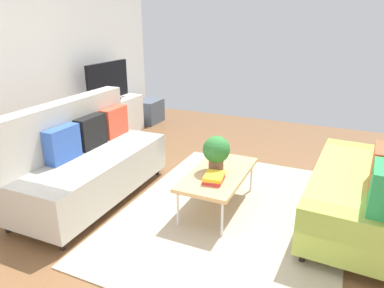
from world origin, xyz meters
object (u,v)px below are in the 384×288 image
at_px(table_book_0, 214,180).
at_px(tv_console, 110,120).
at_px(potted_plant, 216,151).
at_px(couch_green, 368,184).
at_px(vase_0, 82,103).
at_px(bottle_0, 102,98).
at_px(tv, 108,83).
at_px(storage_trunk, 149,111).
at_px(coffee_table, 218,175).
at_px(vase_1, 90,102).
at_px(couch_beige, 86,161).
at_px(bottle_1, 106,96).

bearing_deg(table_book_0, tv_console, 56.57).
bearing_deg(tv_console, potted_plant, -120.04).
height_order(couch_green, vase_0, couch_green).
xyz_separation_m(potted_plant, bottle_0, (1.20, 2.40, 0.10)).
height_order(couch_green, tv, tv).
xyz_separation_m(storage_trunk, vase_0, (-1.68, 0.15, 0.52)).
bearing_deg(coffee_table, table_book_0, -171.04).
bearing_deg(potted_plant, vase_1, 68.07).
height_order(couch_beige, potted_plant, couch_beige).
distance_m(couch_green, bottle_1, 4.01).
distance_m(couch_green, storage_trunk, 4.43).
relative_size(coffee_table, bottle_1, 5.09).
height_order(tv, storage_trunk, tv).
bearing_deg(vase_0, tv, -6.88).
distance_m(coffee_table, table_book_0, 0.23).
distance_m(couch_beige, tv, 2.16).
distance_m(coffee_table, vase_0, 2.69).
xyz_separation_m(vase_1, bottle_1, (0.30, -0.09, 0.04)).
distance_m(storage_trunk, bottle_1, 1.32).
bearing_deg(tv_console, tv, -90.00).
relative_size(tv_console, vase_0, 7.08).
height_order(tv, table_book_0, tv).
xyz_separation_m(couch_beige, bottle_0, (1.62, 1.02, 0.29)).
bearing_deg(couch_beige, coffee_table, 104.39).
relative_size(couch_beige, couch_green, 0.99).
height_order(tv_console, table_book_0, tv_console).
xyz_separation_m(potted_plant, vase_1, (1.00, 2.49, 0.07)).
bearing_deg(tv, tv_console, 90.00).
bearing_deg(tv_console, storage_trunk, -5.19).
bearing_deg(bottle_1, tv, 10.31).
bearing_deg(vase_1, bottle_0, -24.50).
distance_m(couch_green, vase_1, 4.03).
distance_m(tv_console, bottle_0, 0.47).
height_order(table_book_0, vase_0, vase_0).
bearing_deg(bottle_1, potted_plant, -118.46).
relative_size(couch_beige, bottle_0, 9.85).
bearing_deg(table_book_0, storage_trunk, 41.18).
bearing_deg(table_book_0, potted_plant, 16.33).
height_order(storage_trunk, potted_plant, potted_plant).
bearing_deg(coffee_table, bottle_0, 63.28).
height_order(tv_console, potted_plant, potted_plant).
xyz_separation_m(potted_plant, table_book_0, (-0.25, -0.07, -0.20)).
height_order(couch_beige, storage_trunk, couch_beige).
relative_size(tv_console, potted_plant, 3.65).
xyz_separation_m(couch_green, potted_plant, (-0.25, 1.46, 0.19)).
height_order(potted_plant, table_book_0, potted_plant).
xyz_separation_m(couch_beige, tv_console, (1.83, 1.06, -0.13)).
bearing_deg(potted_plant, bottle_1, 61.54).
bearing_deg(bottle_1, storage_trunk, -2.84).
distance_m(table_book_0, bottle_0, 2.88).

